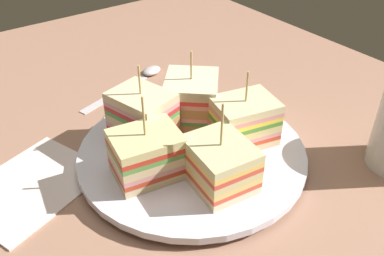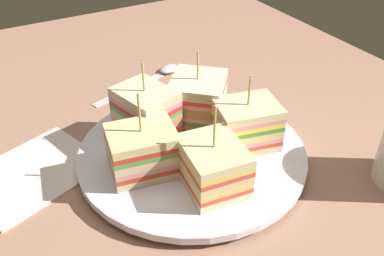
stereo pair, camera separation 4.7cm
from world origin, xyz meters
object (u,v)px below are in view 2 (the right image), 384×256
object	(u,v)px
sandwich_wedge_0	(143,151)
spoon	(157,75)
plate	(192,154)
sandwich_wedge_3	(197,100)
sandwich_wedge_1	(213,166)
sandwich_wedge_4	(146,113)
napkin	(33,171)
sandwich_wedge_2	(246,125)

from	to	relation	value
sandwich_wedge_0	spoon	xyz separation A→B (cm)	(21.11, -11.51, -3.80)
plate	sandwich_wedge_3	world-z (taller)	sandwich_wedge_3
sandwich_wedge_1	sandwich_wedge_0	bearing A→B (deg)	49.70
sandwich_wedge_4	napkin	size ratio (longest dim) A/B	0.69
sandwich_wedge_3	sandwich_wedge_2	bearing A→B (deg)	59.27
sandwich_wedge_2	sandwich_wedge_4	size ratio (longest dim) A/B	0.95
sandwich_wedge_2	sandwich_wedge_4	xyz separation A→B (cm)	(7.49, 9.04, 0.27)
sandwich_wedge_1	plate	bearing A→B (deg)	-2.93
napkin	sandwich_wedge_0	bearing A→B (deg)	-125.07
napkin	sandwich_wedge_4	bearing A→B (deg)	-95.68
plate	sandwich_wedge_2	world-z (taller)	sandwich_wedge_2
sandwich_wedge_2	sandwich_wedge_3	world-z (taller)	sandwich_wedge_3
sandwich_wedge_3	napkin	size ratio (longest dim) A/B	0.69
sandwich_wedge_1	sandwich_wedge_4	distance (cm)	11.80
plate	napkin	world-z (taller)	plate
sandwich_wedge_4	plate	bearing A→B (deg)	14.51
sandwich_wedge_1	sandwich_wedge_4	bearing A→B (deg)	16.90
plate	sandwich_wedge_3	size ratio (longest dim) A/B	2.80
spoon	sandwich_wedge_4	bearing A→B (deg)	-136.54
sandwich_wedge_4	napkin	distance (cm)	14.37
sandwich_wedge_0	sandwich_wedge_1	size ratio (longest dim) A/B	0.99
sandwich_wedge_2	spoon	world-z (taller)	sandwich_wedge_2
sandwich_wedge_4	napkin	world-z (taller)	sandwich_wedge_4
sandwich_wedge_0	sandwich_wedge_3	xyz separation A→B (cm)	(5.67, -9.89, 0.31)
plate	spoon	distance (cm)	21.20
plate	sandwich_wedge_3	distance (cm)	7.18
sandwich_wedge_0	sandwich_wedge_4	world-z (taller)	sandwich_wedge_0
plate	spoon	size ratio (longest dim) A/B	1.68
sandwich_wedge_4	spoon	bearing A→B (deg)	135.59
sandwich_wedge_0	sandwich_wedge_2	distance (cm)	12.25
plate	sandwich_wedge_0	bearing A→B (deg)	95.41
napkin	sandwich_wedge_3	bearing A→B (deg)	-94.80
sandwich_wedge_2	napkin	world-z (taller)	sandwich_wedge_2
sandwich_wedge_1	napkin	world-z (taller)	sandwich_wedge_1
sandwich_wedge_0	napkin	distance (cm)	13.44
napkin	sandwich_wedge_2	bearing A→B (deg)	-111.31
sandwich_wedge_1	sandwich_wedge_2	distance (cm)	8.12
sandwich_wedge_2	napkin	xyz separation A→B (cm)	(8.85, 22.68, -4.04)
plate	sandwich_wedge_4	world-z (taller)	sandwich_wedge_4
sandwich_wedge_0	sandwich_wedge_2	xyz separation A→B (cm)	(-1.46, -12.16, 0.11)
sandwich_wedge_4	napkin	bearing A→B (deg)	-111.00
sandwich_wedge_0	sandwich_wedge_3	distance (cm)	11.40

